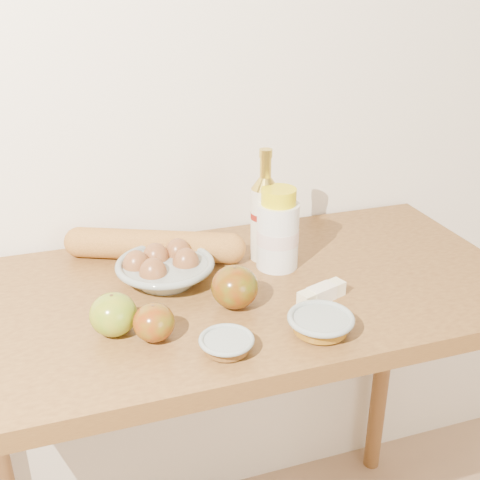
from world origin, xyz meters
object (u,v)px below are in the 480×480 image
object	(u,v)px
table	(236,337)
bourbon_bottle	(265,216)
egg_bowl	(164,268)
baguette	(154,245)
cream_bottle	(278,231)

from	to	relation	value
table	bourbon_bottle	world-z (taller)	bourbon_bottle
egg_bowl	baguette	bearing A→B (deg)	90.20
bourbon_bottle	egg_bowl	world-z (taller)	bourbon_bottle
bourbon_bottle	cream_bottle	distance (m)	0.05
cream_bottle	egg_bowl	bearing A→B (deg)	-162.55
baguette	egg_bowl	bearing A→B (deg)	-65.95
egg_bowl	bourbon_bottle	bearing A→B (deg)	8.45
table	cream_bottle	world-z (taller)	cream_bottle
baguette	cream_bottle	bearing A→B (deg)	-1.67
table	egg_bowl	world-z (taller)	egg_bowl
bourbon_bottle	cream_bottle	world-z (taller)	bourbon_bottle
table	bourbon_bottle	bearing A→B (deg)	46.36
table	baguette	world-z (taller)	baguette
bourbon_bottle	cream_bottle	bearing A→B (deg)	-73.19
table	cream_bottle	xyz separation A→B (m)	(0.12, 0.06, 0.21)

